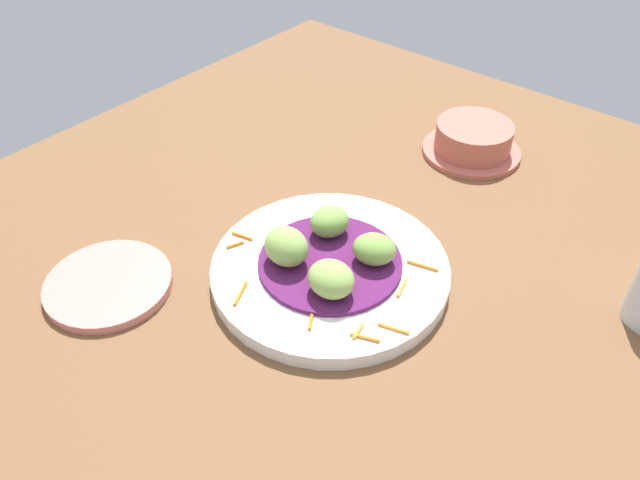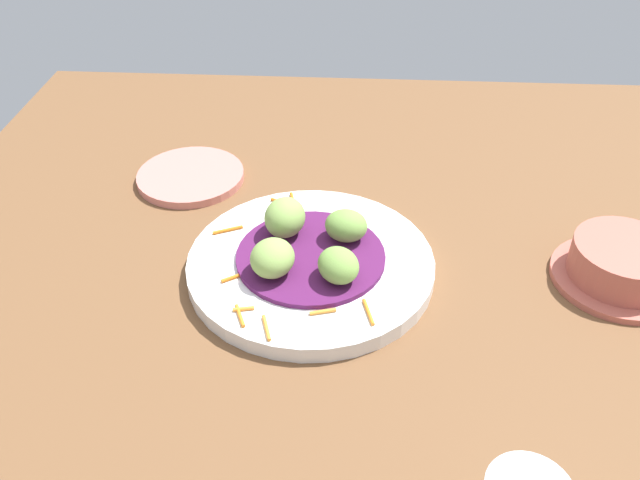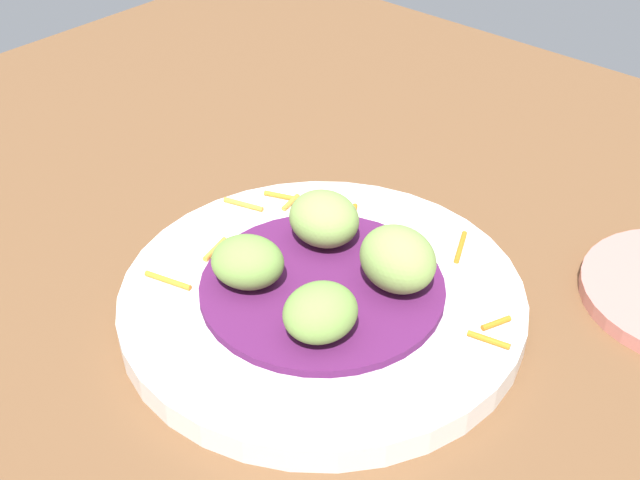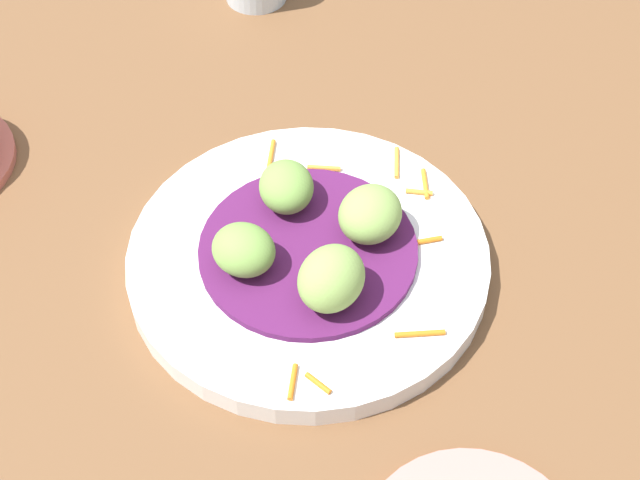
# 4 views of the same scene
# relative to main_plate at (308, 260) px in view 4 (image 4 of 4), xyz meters

# --- Properties ---
(table_surface) EXTENTS (1.10, 1.10, 0.02)m
(table_surface) POSITION_rel_main_plate_xyz_m (-0.01, -0.04, -0.02)
(table_surface) COLOR brown
(table_surface) RESTS_ON ground
(main_plate) EXTENTS (0.28, 0.28, 0.02)m
(main_plate) POSITION_rel_main_plate_xyz_m (0.00, 0.00, 0.00)
(main_plate) COLOR white
(main_plate) RESTS_ON table_surface
(cabbage_bed) EXTENTS (0.17, 0.17, 0.01)m
(cabbage_bed) POSITION_rel_main_plate_xyz_m (0.00, 0.00, 0.01)
(cabbage_bed) COLOR #51194C
(cabbage_bed) RESTS_ON main_plate
(carrot_garnish) EXTENTS (0.26, 0.19, 0.00)m
(carrot_garnish) POSITION_rel_main_plate_xyz_m (-0.03, 0.04, 0.01)
(carrot_garnish) COLOR orange
(carrot_garnish) RESTS_ON main_plate
(guac_scoop_left) EXTENTS (0.06, 0.06, 0.03)m
(guac_scoop_left) POSITION_rel_main_plate_xyz_m (-0.04, -0.03, 0.03)
(guac_scoop_left) COLOR #759E47
(guac_scoop_left) RESTS_ON cabbage_bed
(guac_scoop_center) EXTENTS (0.05, 0.06, 0.04)m
(guac_scoop_center) POSITION_rel_main_plate_xyz_m (0.03, -0.04, 0.03)
(guac_scoop_center) COLOR #759E47
(guac_scoop_center) RESTS_ON cabbage_bed
(guac_scoop_right) EXTENTS (0.06, 0.05, 0.04)m
(guac_scoop_right) POSITION_rel_main_plate_xyz_m (0.04, 0.03, 0.04)
(guac_scoop_right) COLOR #84A851
(guac_scoop_right) RESTS_ON cabbage_bed
(guac_scoop_back) EXTENTS (0.06, 0.05, 0.04)m
(guac_scoop_back) POSITION_rel_main_plate_xyz_m (-0.03, 0.04, 0.03)
(guac_scoop_back) COLOR #84A851
(guac_scoop_back) RESTS_ON cabbage_bed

